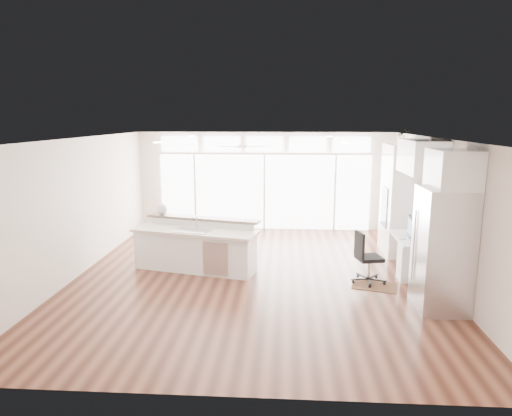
{
  "coord_description": "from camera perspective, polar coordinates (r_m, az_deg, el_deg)",
  "views": [
    {
      "loc": [
        0.57,
        -8.58,
        3.07
      ],
      "look_at": [
        -0.02,
        0.6,
        1.26
      ],
      "focal_mm": 32.0,
      "sensor_mm": 36.0,
      "label": 1
    }
  ],
  "objects": [
    {
      "name": "potted_plant",
      "position": [
        10.71,
        17.92,
        8.25
      ],
      "size": [
        0.32,
        0.35,
        0.25
      ],
      "primitive_type": "imported",
      "rotation": [
        0.0,
        0.0,
        0.1
      ],
      "color": "#315323",
      "rests_on": "oven_cabinet"
    },
    {
      "name": "ceiling",
      "position": [
        8.61,
        -0.12,
        8.69
      ],
      "size": [
        7.0,
        8.0,
        0.02
      ],
      "primitive_type": "cube",
      "color": "white",
      "rests_on": "wall_back"
    },
    {
      "name": "recessed_lights",
      "position": [
        8.81,
        -0.03,
        8.61
      ],
      "size": [
        3.4,
        3.0,
        0.02
      ],
      "primitive_type": "cube",
      "color": "white",
      "rests_on": "ceiling"
    },
    {
      "name": "office_chair",
      "position": [
        8.9,
        13.99,
        -6.03
      ],
      "size": [
        0.61,
        0.58,
        0.98
      ],
      "primitive_type": "cube",
      "rotation": [
        0.0,
        0.0,
        0.23
      ],
      "color": "black",
      "rests_on": "floor"
    },
    {
      "name": "transom_row",
      "position": [
        12.55,
        1.08,
        8.01
      ],
      "size": [
        5.9,
        0.06,
        0.4
      ],
      "primitive_type": "cube",
      "color": "white",
      "rests_on": "wall_back"
    },
    {
      "name": "oven_cabinet",
      "position": [
        10.86,
        17.49,
        0.98
      ],
      "size": [
        0.64,
        1.2,
        2.5
      ],
      "primitive_type": "cube",
      "color": "white",
      "rests_on": "floor"
    },
    {
      "name": "wall_front",
      "position": [
        4.93,
        -3.21,
        -9.33
      ],
      "size": [
        7.0,
        0.04,
        2.7
      ],
      "primitive_type": "cube",
      "color": "silver",
      "rests_on": "floor"
    },
    {
      "name": "floor",
      "position": [
        9.13,
        -0.11,
        -8.56
      ],
      "size": [
        7.0,
        8.0,
        0.02
      ],
      "primitive_type": "cube",
      "color": "#3F1D13",
      "rests_on": "ground"
    },
    {
      "name": "kitchen_island",
      "position": [
        9.42,
        -7.64,
        -4.7
      ],
      "size": [
        2.73,
        1.56,
        1.02
      ],
      "primitive_type": "cube",
      "rotation": [
        0.0,
        0.0,
        -0.24
      ],
      "color": "white",
      "rests_on": "floor"
    },
    {
      "name": "desk_nook",
      "position": [
        9.63,
        19.04,
        -5.71
      ],
      "size": [
        0.72,
        1.3,
        0.76
      ],
      "primitive_type": "cube",
      "color": "white",
      "rests_on": "floor"
    },
    {
      "name": "keyboard",
      "position": [
        9.46,
        17.73,
        -3.47
      ],
      "size": [
        0.18,
        0.36,
        0.02
      ],
      "primitive_type": "cube",
      "rotation": [
        0.0,
        0.0,
        -0.13
      ],
      "color": "silver",
      "rests_on": "desk_nook"
    },
    {
      "name": "wall_back",
      "position": [
        12.71,
        1.08,
        3.38
      ],
      "size": [
        7.0,
        0.04,
        2.7
      ],
      "primitive_type": "cube",
      "color": "silver",
      "rests_on": "floor"
    },
    {
      "name": "rug",
      "position": [
        8.89,
        14.65,
        -9.4
      ],
      "size": [
        0.92,
        0.77,
        0.01
      ],
      "primitive_type": "cube",
      "rotation": [
        0.0,
        0.0,
        -0.29
      ],
      "color": "#321B10",
      "rests_on": "floor"
    },
    {
      "name": "wall_right",
      "position": [
        9.23,
        22.12,
        -0.42
      ],
      "size": [
        0.04,
        8.0,
        2.7
      ],
      "primitive_type": "cube",
      "color": "silver",
      "rests_on": "floor"
    },
    {
      "name": "desk_window",
      "position": [
        9.46,
        21.42,
        1.13
      ],
      "size": [
        0.04,
        0.85,
        0.85
      ],
      "primitive_type": "cube",
      "color": "white",
      "rests_on": "wall_right"
    },
    {
      "name": "monitor",
      "position": [
        9.46,
        18.81,
        -2.25
      ],
      "size": [
        0.14,
        0.52,
        0.43
      ],
      "primitive_type": "cube",
      "rotation": [
        0.0,
        0.0,
        -0.11
      ],
      "color": "black",
      "rests_on": "desk_nook"
    },
    {
      "name": "ceiling_fan",
      "position": [
        11.44,
        -1.71,
        8.2
      ],
      "size": [
        1.16,
        1.16,
        0.32
      ],
      "primitive_type": "cube",
      "color": "silver",
      "rests_on": "ceiling"
    },
    {
      "name": "refrigerator",
      "position": [
        7.94,
        22.29,
        -4.83
      ],
      "size": [
        0.76,
        0.9,
        2.0
      ],
      "primitive_type": "cube",
      "color": "silver",
      "rests_on": "floor"
    },
    {
      "name": "glass_wall",
      "position": [
        12.69,
        1.06,
        2.0
      ],
      "size": [
        5.8,
        0.06,
        2.08
      ],
      "primitive_type": "cube",
      "color": "white",
      "rests_on": "wall_back"
    },
    {
      "name": "fridge_cabinet",
      "position": [
        7.72,
        23.42,
        4.51
      ],
      "size": [
        0.64,
        0.9,
        0.6
      ],
      "primitive_type": "cube",
      "color": "white",
      "rests_on": "wall_right"
    },
    {
      "name": "fishbowl",
      "position": [
        10.05,
        -11.68,
        -0.14
      ],
      "size": [
        0.26,
        0.26,
        0.24
      ],
      "primitive_type": "sphere",
      "rotation": [
        0.0,
        0.0,
        -0.1
      ],
      "color": "silver",
      "rests_on": "kitchen_island"
    },
    {
      "name": "upper_cabinets",
      "position": [
        9.28,
        20.06,
        6.03
      ],
      "size": [
        0.64,
        1.3,
        0.64
      ],
      "primitive_type": "cube",
      "color": "white",
      "rests_on": "wall_right"
    },
    {
      "name": "wall_left",
      "position": [
        9.65,
        -21.33,
        0.11
      ],
      "size": [
        0.04,
        8.0,
        2.7
      ],
      "primitive_type": "cube",
      "color": "silver",
      "rests_on": "floor"
    },
    {
      "name": "framed_photos",
      "position": [
        10.07,
        20.31,
        0.91
      ],
      "size": [
        0.06,
        0.22,
        0.8
      ],
      "primitive_type": "cube",
      "color": "black",
      "rests_on": "wall_right"
    }
  ]
}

